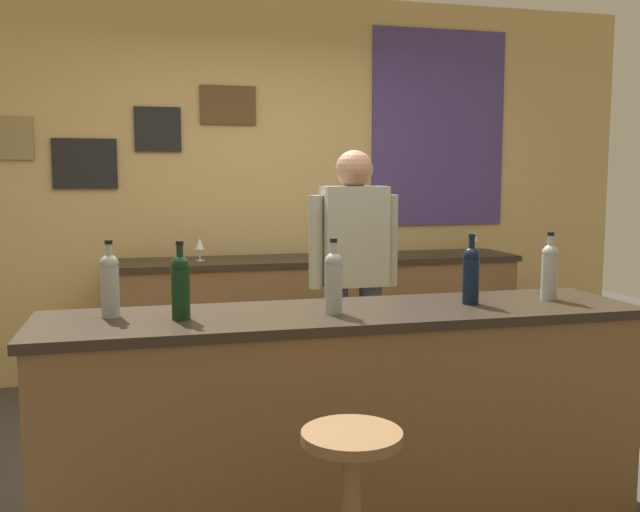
% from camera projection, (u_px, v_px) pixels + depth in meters
% --- Properties ---
extents(ground_plane, '(10.00, 10.00, 0.00)m').
position_uv_depth(ground_plane, '(323.00, 481.00, 3.36)').
color(ground_plane, '#423D38').
extents(back_wall, '(6.00, 0.09, 2.80)m').
position_uv_depth(back_wall, '(259.00, 184.00, 5.16)').
color(back_wall, tan).
rests_on(back_wall, ground_plane).
extents(bar_counter, '(2.51, 0.60, 0.92)m').
position_uv_depth(bar_counter, '(346.00, 417.00, 2.93)').
color(bar_counter, brown).
rests_on(bar_counter, ground_plane).
extents(side_counter, '(2.90, 0.56, 0.90)m').
position_uv_depth(side_counter, '(320.00, 319.00, 5.00)').
color(side_counter, brown).
rests_on(side_counter, ground_plane).
extents(bartender, '(0.52, 0.21, 1.62)m').
position_uv_depth(bartender, '(354.00, 272.00, 3.91)').
color(bartender, '#384766').
rests_on(bartender, ground_plane).
extents(bar_stool, '(0.32, 0.32, 0.68)m').
position_uv_depth(bar_stool, '(351.00, 498.00, 2.19)').
color(bar_stool, brown).
rests_on(bar_stool, ground_plane).
extents(wine_bottle_a, '(0.07, 0.07, 0.31)m').
position_uv_depth(wine_bottle_a, '(110.00, 283.00, 2.72)').
color(wine_bottle_a, '#999E99').
rests_on(wine_bottle_a, bar_counter).
extents(wine_bottle_b, '(0.07, 0.07, 0.31)m').
position_uv_depth(wine_bottle_b, '(181.00, 285.00, 2.68)').
color(wine_bottle_b, black).
rests_on(wine_bottle_b, bar_counter).
extents(wine_bottle_c, '(0.07, 0.07, 0.31)m').
position_uv_depth(wine_bottle_c, '(334.00, 280.00, 2.79)').
color(wine_bottle_c, '#999E99').
rests_on(wine_bottle_c, bar_counter).
extents(wine_bottle_d, '(0.07, 0.07, 0.31)m').
position_uv_depth(wine_bottle_d, '(471.00, 273.00, 3.00)').
color(wine_bottle_d, black).
rests_on(wine_bottle_d, bar_counter).
extents(wine_bottle_e, '(0.07, 0.07, 0.31)m').
position_uv_depth(wine_bottle_e, '(550.00, 270.00, 3.11)').
color(wine_bottle_e, '#999E99').
rests_on(wine_bottle_e, bar_counter).
extents(wine_glass_a, '(0.07, 0.07, 0.16)m').
position_uv_depth(wine_glass_a, '(200.00, 245.00, 4.73)').
color(wine_glass_a, silver).
rests_on(wine_glass_a, side_counter).
extents(wine_glass_b, '(0.07, 0.07, 0.16)m').
position_uv_depth(wine_glass_b, '(351.00, 242.00, 4.91)').
color(wine_glass_b, silver).
rests_on(wine_glass_b, side_counter).
extents(wine_glass_c, '(0.07, 0.07, 0.16)m').
position_uv_depth(wine_glass_c, '(474.00, 237.00, 5.33)').
color(wine_glass_c, silver).
rests_on(wine_glass_c, side_counter).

